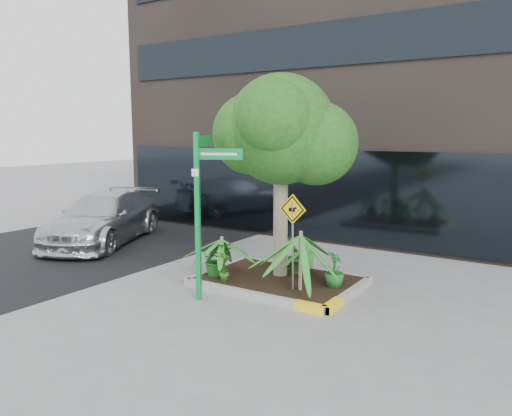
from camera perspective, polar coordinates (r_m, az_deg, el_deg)
The scene contains 14 objects.
ground at distance 10.55m, azimuth 0.82°, elevation -8.97°, with size 80.00×80.00×0.00m, color gray.
asphalt_road at distance 14.93m, azimuth -20.88°, elevation -4.26°, with size 7.00×80.00×0.01m, color black.
planter at distance 10.63m, azimuth 2.68°, elevation -8.27°, with size 3.35×2.36×0.15m.
tree at distance 10.47m, azimuth 2.93°, elevation 8.94°, with size 2.97×2.63×4.45m.
palm_front at distance 9.62m, azimuth 5.15°, elevation -3.09°, with size 1.31×1.31×1.46m.
palm_left at distance 10.71m, azimuth -3.92°, elevation -3.57°, with size 0.94×0.94×1.04m.
palm_back at distance 10.72m, azimuth 5.91°, elevation -4.18°, with size 0.81×0.81×0.90m.
parked_car at distance 15.19m, azimuth -17.03°, elevation -1.13°, with size 2.00×4.93×1.43m, color silver.
shrub_a at distance 10.72m, azimuth -4.58°, elevation -5.82°, with size 0.67×0.67×0.74m, color #185618.
shrub_b at distance 10.07m, azimuth 8.95°, elevation -6.97°, with size 0.39×0.39×0.70m, color #1D6223.
shrub_c at distance 10.30m, azimuth -3.60°, elevation -6.69°, with size 0.34×0.34×0.64m, color #327323.
shrub_d at distance 10.85m, azimuth 4.53°, elevation -5.41°, with size 0.45×0.45×0.82m, color #29671E.
street_sign_post at distance 9.42m, azimuth -6.24°, elevation 1.19°, with size 1.15×0.91×3.20m.
cattle_sign at distance 9.58m, azimuth 4.21°, elevation -2.02°, with size 0.58×0.09×1.88m.
Camera 1 is at (5.34, -8.52, 3.18)m, focal length 35.00 mm.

